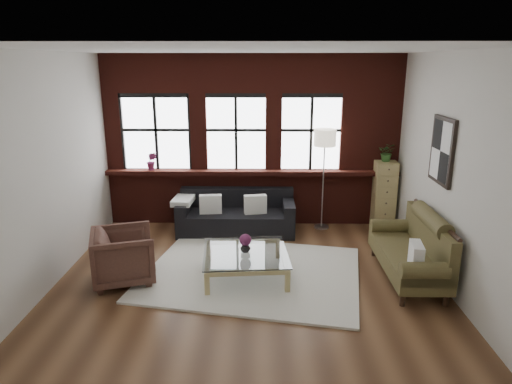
{
  "coord_description": "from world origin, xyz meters",
  "views": [
    {
      "loc": [
        0.2,
        -6.04,
        3.06
      ],
      "look_at": [
        0.1,
        0.6,
        1.15
      ],
      "focal_mm": 32.0,
      "sensor_mm": 36.0,
      "label": 1
    }
  ],
  "objects_px": {
    "vintage_settee": "(408,247)",
    "drawer_chest": "(384,195)",
    "dark_sofa": "(236,212)",
    "floor_lamp": "(323,176)",
    "coffee_table": "(245,265)",
    "vase": "(245,247)",
    "armchair": "(124,256)"
  },
  "relations": [
    {
      "from": "dark_sofa",
      "to": "floor_lamp",
      "type": "relative_size",
      "value": 1.05
    },
    {
      "from": "dark_sofa",
      "to": "drawer_chest",
      "type": "xyz_separation_m",
      "value": [
        2.77,
        0.34,
        0.26
      ]
    },
    {
      "from": "armchair",
      "to": "vintage_settee",
      "type": "bearing_deg",
      "value": -105.66
    },
    {
      "from": "vintage_settee",
      "to": "vase",
      "type": "height_order",
      "value": "vintage_settee"
    },
    {
      "from": "dark_sofa",
      "to": "floor_lamp",
      "type": "bearing_deg",
      "value": 9.24
    },
    {
      "from": "coffee_table",
      "to": "floor_lamp",
      "type": "height_order",
      "value": "floor_lamp"
    },
    {
      "from": "armchair",
      "to": "vase",
      "type": "bearing_deg",
      "value": -102.62
    },
    {
      "from": "coffee_table",
      "to": "vase",
      "type": "relative_size",
      "value": 7.86
    },
    {
      "from": "vintage_settee",
      "to": "floor_lamp",
      "type": "distance_m",
      "value": 2.37
    },
    {
      "from": "armchair",
      "to": "coffee_table",
      "type": "bearing_deg",
      "value": -102.62
    },
    {
      "from": "coffee_table",
      "to": "drawer_chest",
      "type": "height_order",
      "value": "drawer_chest"
    },
    {
      "from": "dark_sofa",
      "to": "armchair",
      "type": "bearing_deg",
      "value": -126.97
    },
    {
      "from": "vintage_settee",
      "to": "coffee_table",
      "type": "height_order",
      "value": "vintage_settee"
    },
    {
      "from": "armchair",
      "to": "drawer_chest",
      "type": "relative_size",
      "value": 0.67
    },
    {
      "from": "armchair",
      "to": "coffee_table",
      "type": "xyz_separation_m",
      "value": [
        1.73,
        0.16,
        -0.2
      ]
    },
    {
      "from": "armchair",
      "to": "vase",
      "type": "relative_size",
      "value": 5.54
    },
    {
      "from": "coffee_table",
      "to": "vase",
      "type": "height_order",
      "value": "vase"
    },
    {
      "from": "armchair",
      "to": "floor_lamp",
      "type": "distance_m",
      "value": 3.88
    },
    {
      "from": "vase",
      "to": "coffee_table",
      "type": "bearing_deg",
      "value": -104.04
    },
    {
      "from": "armchair",
      "to": "floor_lamp",
      "type": "relative_size",
      "value": 0.42
    },
    {
      "from": "vintage_settee",
      "to": "drawer_chest",
      "type": "distance_m",
      "value": 2.19
    },
    {
      "from": "floor_lamp",
      "to": "vintage_settee",
      "type": "bearing_deg",
      "value": -65.01
    },
    {
      "from": "armchair",
      "to": "coffee_table",
      "type": "height_order",
      "value": "armchair"
    },
    {
      "from": "dark_sofa",
      "to": "vase",
      "type": "distance_m",
      "value": 1.84
    },
    {
      "from": "vintage_settee",
      "to": "armchair",
      "type": "xyz_separation_m",
      "value": [
        -4.08,
        -0.15,
        -0.1
      ]
    },
    {
      "from": "vintage_settee",
      "to": "vase",
      "type": "relative_size",
      "value": 11.98
    },
    {
      "from": "coffee_table",
      "to": "vase",
      "type": "distance_m",
      "value": 0.28
    },
    {
      "from": "dark_sofa",
      "to": "coffee_table",
      "type": "bearing_deg",
      "value": -82.59
    },
    {
      "from": "coffee_table",
      "to": "floor_lamp",
      "type": "bearing_deg",
      "value": 56.71
    },
    {
      "from": "vintage_settee",
      "to": "drawer_chest",
      "type": "xyz_separation_m",
      "value": [
        0.19,
        2.17,
        0.15
      ]
    },
    {
      "from": "armchair",
      "to": "vase",
      "type": "xyz_separation_m",
      "value": [
        1.73,
        0.16,
        0.08
      ]
    },
    {
      "from": "vintage_settee",
      "to": "floor_lamp",
      "type": "height_order",
      "value": "floor_lamp"
    }
  ]
}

